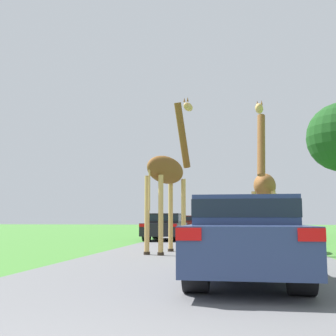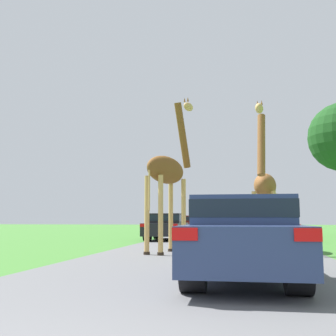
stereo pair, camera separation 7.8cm
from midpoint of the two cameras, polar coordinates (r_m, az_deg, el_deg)
The scene contains 7 objects.
road at distance 31.61m, azimuth 7.79°, elevation -8.79°, with size 6.84×120.00×0.00m.
giraffe_near_road at distance 13.48m, azimuth 0.21°, elevation -0.51°, with size 1.40×2.88×5.35m.
giraffe_companion at distance 14.50m, azimuth 13.13°, elevation -2.26°, with size 1.01×2.89×4.78m.
car_lead_maroon at distance 7.52m, azimuth 10.40°, elevation -8.98°, with size 1.83×4.33×1.43m.
car_queue_right at distance 20.73m, azimuth 14.45°, elevation -7.74°, with size 1.78×3.96×1.28m.
car_queue_left at distance 31.62m, azimuth 3.11°, elevation -7.56°, with size 1.76×4.37×1.32m.
car_far_ahead at distance 21.78m, azimuth -0.13°, elevation -7.84°, with size 1.78×4.32×1.34m.
Camera 2 is at (0.90, -1.58, 1.05)m, focal length 45.00 mm.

